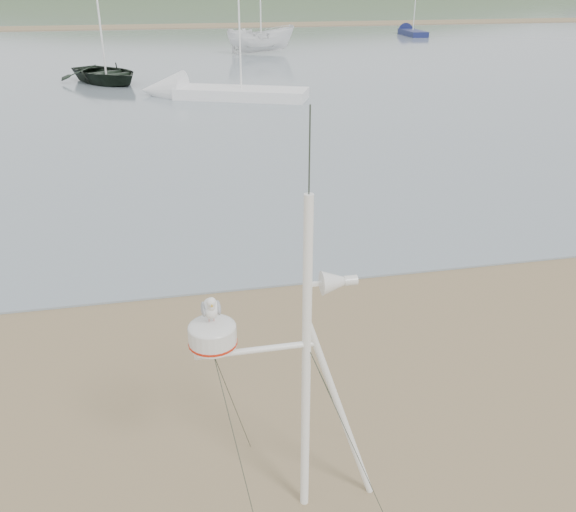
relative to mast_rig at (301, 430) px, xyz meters
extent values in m
plane|color=#786345|center=(-1.90, 1.27, -1.09)|extent=(560.00, 560.00, 0.00)
cube|color=slate|center=(-1.90, 133.27, -1.07)|extent=(560.00, 256.00, 0.04)
cube|color=#786345|center=(-1.90, 71.27, -1.01)|extent=(560.00, 7.00, 0.07)
ellipsoid|color=#233716|center=(38.10, 236.27, -23.09)|extent=(400.00, 180.00, 80.00)
cylinder|color=white|center=(0.05, 0.05, 0.76)|extent=(0.09, 0.09, 3.70)
cylinder|color=white|center=(0.45, 0.05, 0.12)|extent=(0.86, 0.07, 2.43)
cylinder|color=white|center=(-0.45, 0.05, 1.04)|extent=(1.20, 0.06, 0.06)
cylinder|color=#2D382D|center=(0.05, 0.05, 2.99)|extent=(0.01, 0.01, 0.83)
cube|color=white|center=(-0.87, 0.05, 1.11)|extent=(0.15, 0.15, 0.08)
cylinder|color=silver|center=(-0.87, 0.05, 1.25)|extent=(0.46, 0.46, 0.20)
cylinder|color=red|center=(-0.87, 0.05, 1.19)|extent=(0.47, 0.47, 0.02)
ellipsoid|color=silver|center=(-0.87, 0.05, 1.36)|extent=(0.46, 0.46, 0.13)
cone|color=silver|center=(0.31, 0.05, 1.71)|extent=(0.24, 0.24, 0.24)
cylinder|color=silver|center=(0.48, 0.05, 1.71)|extent=(0.13, 0.10, 0.10)
cube|color=white|center=(0.15, 0.05, 1.71)|extent=(0.19, 0.04, 0.04)
cylinder|color=tan|center=(-0.89, 0.05, 1.45)|extent=(0.01, 0.01, 0.06)
cylinder|color=tan|center=(-0.85, 0.05, 1.45)|extent=(0.01, 0.01, 0.06)
ellipsoid|color=white|center=(-0.87, 0.05, 1.56)|extent=(0.16, 0.25, 0.19)
ellipsoid|color=#94989C|center=(-0.94, 0.04, 1.56)|extent=(0.05, 0.20, 0.12)
ellipsoid|color=#94989C|center=(-0.80, 0.04, 1.56)|extent=(0.05, 0.20, 0.12)
cone|color=white|center=(-0.87, 0.17, 1.54)|extent=(0.08, 0.07, 0.08)
ellipsoid|color=white|center=(-0.87, -0.05, 1.64)|extent=(0.07, 0.07, 0.11)
sphere|color=white|center=(-0.87, -0.07, 1.69)|extent=(0.09, 0.09, 0.09)
cone|color=gold|center=(-0.87, -0.12, 1.68)|extent=(0.02, 0.05, 0.02)
imported|color=black|center=(-3.77, 30.86, 1.52)|extent=(3.64, 2.92, 5.13)
imported|color=white|center=(6.91, 42.84, 1.55)|extent=(2.12, 2.07, 5.19)
cube|color=#161C4E|center=(24.05, 54.62, -0.80)|extent=(1.91, 5.00, 0.50)
cone|color=#161C4E|center=(24.27, 57.75, -0.80)|extent=(1.69, 1.82, 1.57)
cylinder|color=white|center=(24.05, 54.62, 2.15)|extent=(0.08, 0.08, 5.39)
cube|color=white|center=(2.83, 24.70, -0.80)|extent=(6.58, 4.27, 0.50)
cone|color=white|center=(-0.88, 26.25, -0.80)|extent=(2.81, 2.70, 2.01)
cylinder|color=white|center=(2.83, 24.70, 2.91)|extent=(0.08, 0.08, 6.92)
camera|label=1|loc=(-1.20, -4.94, 4.38)|focal=38.00mm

